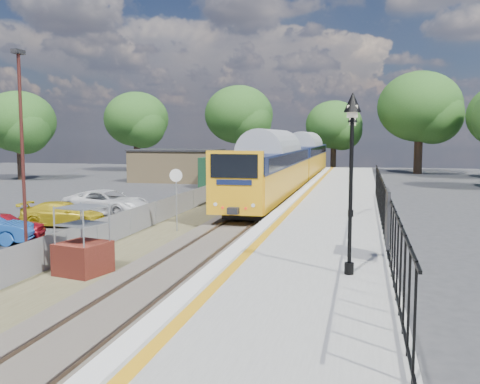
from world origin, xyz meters
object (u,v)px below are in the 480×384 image
(speed_sign, at_px, (176,189))
(carpark_lamp, at_px, (22,143))
(car_white, at_px, (107,202))
(train, at_px, (292,161))
(brick_plinth, at_px, (83,242))
(car_red, at_px, (2,226))
(car_yellow, at_px, (64,214))
(victorian_lamp_south, at_px, (352,141))
(victorian_lamp_north, at_px, (352,139))

(speed_sign, bearing_deg, carpark_lamp, -123.83)
(car_white, bearing_deg, train, -15.93)
(brick_plinth, bearing_deg, car_white, 113.72)
(car_red, distance_m, car_yellow, 3.80)
(car_red, relative_size, car_white, 0.71)
(car_white, bearing_deg, car_yellow, -174.59)
(car_red, bearing_deg, car_white, -29.49)
(victorian_lamp_south, distance_m, victorian_lamp_north, 10.00)
(carpark_lamp, bearing_deg, victorian_lamp_south, -14.45)
(car_white, bearing_deg, brick_plinth, -146.50)
(victorian_lamp_south, relative_size, victorian_lamp_north, 1.00)
(victorian_lamp_south, bearing_deg, carpark_lamp, 165.55)
(carpark_lamp, bearing_deg, car_yellow, 111.15)
(speed_sign, bearing_deg, car_red, -159.04)
(train, distance_m, carpark_lamp, 28.44)
(victorian_lamp_north, distance_m, car_white, 14.44)
(victorian_lamp_north, distance_m, train, 21.45)
(train, xyz_separation_m, car_yellow, (-8.49, -21.01, -1.74))
(victorian_lamp_south, distance_m, car_red, 16.24)
(train, bearing_deg, brick_plinth, -95.45)
(brick_plinth, xyz_separation_m, speed_sign, (0.29, 7.88, 0.93))
(victorian_lamp_south, distance_m, speed_sign, 12.48)
(brick_plinth, bearing_deg, carpark_lamp, 153.95)
(carpark_lamp, bearing_deg, car_red, 137.40)
(car_red, bearing_deg, speed_sign, -85.56)
(victorian_lamp_north, relative_size, car_yellow, 1.11)
(speed_sign, xyz_separation_m, car_yellow, (-5.99, 0.38, -1.40))
(speed_sign, height_order, carpark_lamp, carpark_lamp)
(victorian_lamp_south, xyz_separation_m, car_yellow, (-13.99, 9.68, -3.70))
(victorian_lamp_south, bearing_deg, car_white, 134.98)
(train, relative_size, carpark_lamp, 5.54)
(victorian_lamp_south, bearing_deg, car_yellow, 145.32)
(train, distance_m, car_red, 26.45)
(car_red, relative_size, car_yellow, 0.86)
(victorian_lamp_south, height_order, car_red, victorian_lamp_south)
(victorian_lamp_south, bearing_deg, brick_plinth, 170.27)
(victorian_lamp_north, relative_size, car_white, 0.92)
(train, height_order, speed_sign, train)
(victorian_lamp_south, height_order, car_white, victorian_lamp_south)
(victorian_lamp_north, xyz_separation_m, train, (-5.30, 20.70, -1.96))
(brick_plinth, distance_m, speed_sign, 7.94)
(speed_sign, relative_size, car_red, 0.83)
(brick_plinth, bearing_deg, train, 84.55)
(train, distance_m, car_white, 18.94)
(car_red, bearing_deg, carpark_lamp, -154.99)
(brick_plinth, distance_m, car_white, 13.41)
(brick_plinth, height_order, speed_sign, speed_sign)
(carpark_lamp, xyz_separation_m, car_red, (-3.27, 3.01, -3.58))
(speed_sign, height_order, car_yellow, speed_sign)
(car_yellow, distance_m, car_white, 4.03)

